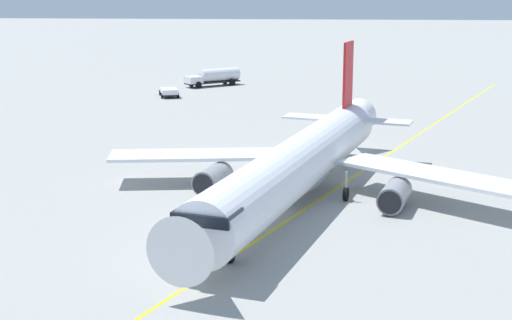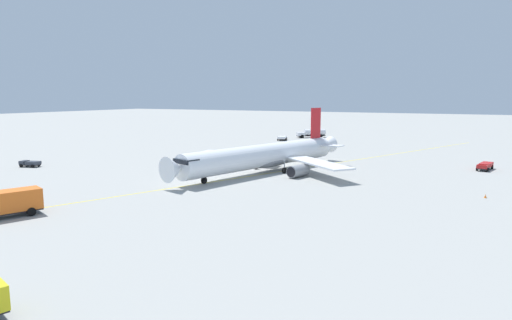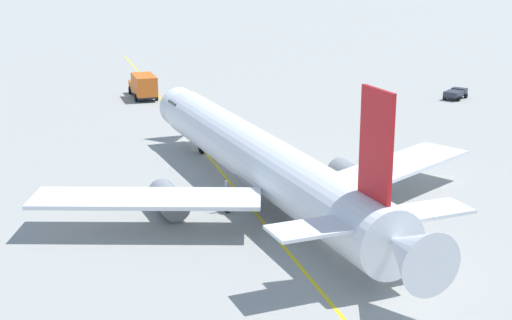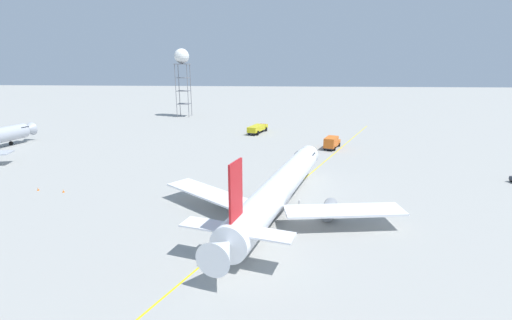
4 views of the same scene
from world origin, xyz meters
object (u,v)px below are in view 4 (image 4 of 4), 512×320
at_px(safety_cone_near, 63,191).
at_px(safety_cone_mid, 38,189).
at_px(fire_tender_truck, 257,128).
at_px(catering_truck_truck, 332,142).
at_px(radar_tower, 182,59).
at_px(airliner_main, 278,191).

height_order(safety_cone_near, safety_cone_mid, same).
relative_size(fire_tender_truck, catering_truck_truck, 1.34).
xyz_separation_m(radar_tower, safety_cone_near, (3.48, -90.66, -22.37)).
xyz_separation_m(airliner_main, radar_tower, (-39.71, 95.36, 19.71)).
xyz_separation_m(fire_tender_truck, safety_cone_near, (-28.89, -56.14, -1.27)).
bearing_deg(airliner_main, radar_tower, 37.98).
bearing_deg(airliner_main, catering_truck_truck, -2.26).
bearing_deg(safety_cone_mid, radar_tower, 89.11).
xyz_separation_m(catering_truck_truck, safety_cone_mid, (-54.11, -35.66, -1.39)).
xyz_separation_m(fire_tender_truck, safety_cone_mid, (-33.76, -55.58, -1.27)).
xyz_separation_m(catering_truck_truck, safety_cone_near, (-49.23, -36.22, -1.39)).
bearing_deg(safety_cone_mid, catering_truck_truck, 33.39).
height_order(catering_truck_truck, safety_cone_mid, catering_truck_truck).
distance_m(fire_tender_truck, safety_cone_near, 63.15).
height_order(catering_truck_truck, safety_cone_near, catering_truck_truck).
height_order(radar_tower, safety_cone_near, radar_tower).
xyz_separation_m(fire_tender_truck, catering_truck_truck, (20.35, -19.92, 0.12)).
relative_size(radar_tower, safety_cone_near, 48.54).
height_order(airliner_main, safety_cone_near, airliner_main).
bearing_deg(fire_tender_truck, airliner_main, -155.41).
height_order(fire_tender_truck, catering_truck_truck, catering_truck_truck).
relative_size(radar_tower, safety_cone_mid, 48.54).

